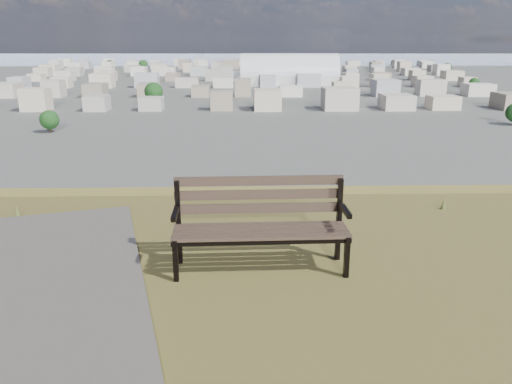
{
  "coord_description": "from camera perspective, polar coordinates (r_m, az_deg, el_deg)",
  "views": [
    {
      "loc": [
        -0.63,
        -3.88,
        27.47
      ],
      "look_at": [
        -0.44,
        3.19,
        25.3
      ],
      "focal_mm": 35.0,
      "sensor_mm": 36.0,
      "label": 1
    }
  ],
  "objects": [
    {
      "name": "city_trees",
      "position": [
        324.7,
        -6.18,
        12.95
      ],
      "size": [
        406.52,
        387.2,
        9.98
      ],
      "color": "black",
      "rests_on": "ground"
    },
    {
      "name": "far_hills",
      "position": [
        1408.1,
        -4.11,
        16.92
      ],
      "size": [
        2050.0,
        340.0,
        60.0
      ],
      "color": "#93A0B6",
      "rests_on": "ground"
    },
    {
      "name": "bay_water",
      "position": [
        904.3,
        -1.49,
        15.3
      ],
      "size": [
        2400.0,
        700.0,
        0.12
      ],
      "primitive_type": "cube",
      "color": "#96A1BF",
      "rests_on": "ground"
    },
    {
      "name": "park_bench",
      "position": [
        5.52,
        0.48,
        -3.13
      ],
      "size": [
        1.93,
        0.66,
        1.0
      ],
      "rotation": [
        0.0,
        0.0,
        0.03
      ],
      "color": "#433527",
      "rests_on": "hilltop_mesa"
    },
    {
      "name": "grass_tufts",
      "position": [
        4.59,
        8.01,
        -14.0
      ],
      "size": [
        12.49,
        7.38,
        0.28
      ],
      "color": "brown",
      "rests_on": "hilltop_mesa"
    },
    {
      "name": "arena",
      "position": [
        319.65,
        3.79,
        13.15
      ],
      "size": [
        60.52,
        26.93,
        25.26
      ],
      "rotation": [
        0.0,
        0.0,
        -0.03
      ],
      "color": "silver",
      "rests_on": "ground"
    },
    {
      "name": "city_blocks",
      "position": [
        399.05,
        -1.43,
        13.6
      ],
      "size": [
        395.0,
        361.0,
        7.0
      ],
      "color": "beige",
      "rests_on": "ground"
    }
  ]
}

